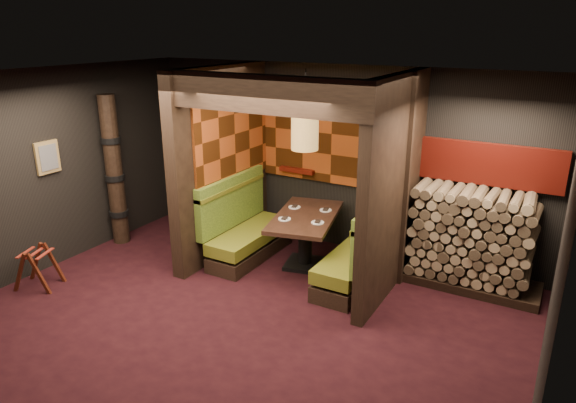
# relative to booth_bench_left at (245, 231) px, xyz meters

# --- Properties ---
(floor) EXTENTS (6.50, 5.50, 0.02)m
(floor) POSITION_rel_booth_bench_left_xyz_m (0.96, -1.65, -0.41)
(floor) COLOR black
(floor) RESTS_ON ground
(ceiling) EXTENTS (6.50, 5.50, 0.02)m
(ceiling) POSITION_rel_booth_bench_left_xyz_m (0.96, -1.65, 2.46)
(ceiling) COLOR black
(ceiling) RESTS_ON ground
(wall_back) EXTENTS (6.50, 0.02, 2.85)m
(wall_back) POSITION_rel_booth_bench_left_xyz_m (0.96, 1.11, 1.02)
(wall_back) COLOR black
(wall_back) RESTS_ON ground
(wall_left) EXTENTS (0.02, 5.50, 2.85)m
(wall_left) POSITION_rel_booth_bench_left_xyz_m (-2.30, -1.65, 1.02)
(wall_left) COLOR black
(wall_left) RESTS_ON ground
(wall_right) EXTENTS (0.02, 5.50, 2.85)m
(wall_right) POSITION_rel_booth_bench_left_xyz_m (4.22, -1.65, 1.02)
(wall_right) COLOR black
(wall_right) RESTS_ON ground
(partition_left) EXTENTS (0.20, 2.20, 2.85)m
(partition_left) POSITION_rel_booth_bench_left_xyz_m (-0.39, -0.00, 1.02)
(partition_left) COLOR black
(partition_left) RESTS_ON floor
(partition_right) EXTENTS (0.15, 2.10, 2.85)m
(partition_right) POSITION_rel_booth_bench_left_xyz_m (2.26, 0.05, 1.02)
(partition_right) COLOR black
(partition_right) RESTS_ON floor
(header_beam) EXTENTS (2.85, 0.18, 0.44)m
(header_beam) POSITION_rel_booth_bench_left_xyz_m (0.94, -0.95, 2.23)
(header_beam) COLOR black
(header_beam) RESTS_ON partition_left
(tapa_back_panel) EXTENTS (2.40, 0.06, 1.55)m
(tapa_back_panel) POSITION_rel_booth_bench_left_xyz_m (0.94, 1.06, 1.42)
(tapa_back_panel) COLOR #9A3F14
(tapa_back_panel) RESTS_ON wall_back
(tapa_side_panel) EXTENTS (0.04, 1.85, 1.45)m
(tapa_side_panel) POSITION_rel_booth_bench_left_xyz_m (-0.27, 0.17, 1.45)
(tapa_side_panel) COLOR #9A3F14
(tapa_side_panel) RESTS_ON partition_left
(lacquer_shelf) EXTENTS (0.60, 0.12, 0.07)m
(lacquer_shelf) POSITION_rel_booth_bench_left_xyz_m (0.36, 1.00, 0.78)
(lacquer_shelf) COLOR #510F08
(lacquer_shelf) RESTS_ON wall_back
(booth_bench_left) EXTENTS (0.68, 1.60, 1.14)m
(booth_bench_left) POSITION_rel_booth_bench_left_xyz_m (0.00, 0.00, 0.00)
(booth_bench_left) COLOR black
(booth_bench_left) RESTS_ON floor
(booth_bench_right) EXTENTS (0.68, 1.60, 1.14)m
(booth_bench_right) POSITION_rel_booth_bench_left_xyz_m (1.89, 0.00, 0.00)
(booth_bench_right) COLOR black
(booth_bench_right) RESTS_ON floor
(dining_table) EXTENTS (1.15, 1.67, 0.80)m
(dining_table) POSITION_rel_booth_bench_left_xyz_m (0.97, 0.14, 0.17)
(dining_table) COLOR black
(dining_table) RESTS_ON floor
(place_settings) EXTENTS (0.76, 0.80, 0.03)m
(place_settings) POSITION_rel_booth_bench_left_xyz_m (0.97, 0.14, 0.41)
(place_settings) COLOR white
(place_settings) RESTS_ON dining_table
(pendant_lamp) EXTENTS (0.37, 0.37, 1.08)m
(pendant_lamp) POSITION_rel_booth_bench_left_xyz_m (0.97, 0.09, 1.60)
(pendant_lamp) COLOR olive
(pendant_lamp) RESTS_ON ceiling
(framed_picture) EXTENTS (0.05, 0.36, 0.46)m
(framed_picture) POSITION_rel_booth_bench_left_xyz_m (-2.25, -1.55, 1.22)
(framed_picture) COLOR olive
(framed_picture) RESTS_ON wall_left
(luggage_rack) EXTENTS (0.66, 0.57, 0.61)m
(luggage_rack) POSITION_rel_booth_bench_left_xyz_m (-1.88, -2.21, -0.10)
(luggage_rack) COLOR #41170B
(luggage_rack) RESTS_ON floor
(totem_column) EXTENTS (0.31, 0.31, 2.40)m
(totem_column) POSITION_rel_booth_bench_left_xyz_m (-2.09, -0.55, 0.79)
(totem_column) COLOR black
(totem_column) RESTS_ON floor
(firewood_stack) EXTENTS (1.73, 0.70, 1.36)m
(firewood_stack) POSITION_rel_booth_bench_left_xyz_m (3.25, 0.70, 0.28)
(firewood_stack) COLOR black
(firewood_stack) RESTS_ON floor
(mosaic_header) EXTENTS (1.83, 0.10, 0.56)m
(mosaic_header) POSITION_rel_booth_bench_left_xyz_m (3.25, 1.03, 1.24)
(mosaic_header) COLOR maroon
(mosaic_header) RESTS_ON wall_back
(bay_front_post) EXTENTS (0.08, 0.08, 2.85)m
(bay_front_post) POSITION_rel_booth_bench_left_xyz_m (2.35, 0.31, 1.02)
(bay_front_post) COLOR black
(bay_front_post) RESTS_ON floor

